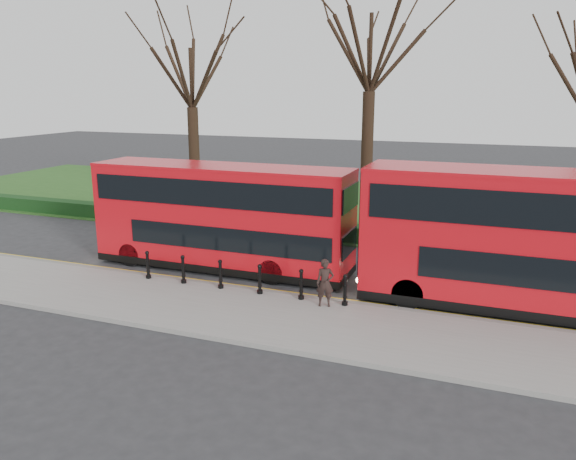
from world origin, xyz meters
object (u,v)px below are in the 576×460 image
at_px(pedestrian, 325,283).
at_px(bollard_row, 240,277).
at_px(bus_rear, 546,244).
at_px(bus_lead, 221,218).

bearing_deg(pedestrian, bollard_row, 156.36).
height_order(bollard_row, bus_rear, bus_rear).
bearing_deg(bollard_row, bus_rear, 11.50).
bearing_deg(bus_lead, bollard_row, -51.70).
relative_size(bollard_row, bus_lead, 0.74).
bearing_deg(bollard_row, pedestrian, -5.14).
xyz_separation_m(bollard_row, pedestrian, (3.18, -0.29, 0.28)).
xyz_separation_m(bollard_row, bus_lead, (-1.96, 2.48, 1.43)).
xyz_separation_m(bus_lead, bus_rear, (11.63, -0.51, 0.20)).
bearing_deg(bus_rear, bus_lead, 177.51).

